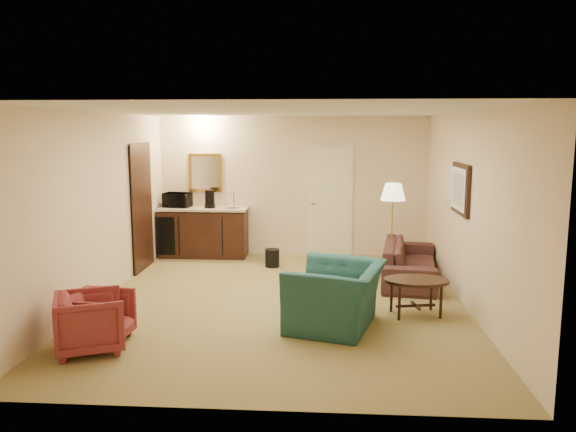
# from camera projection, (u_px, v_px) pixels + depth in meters

# --- Properties ---
(ground) EXTENTS (6.00, 6.00, 0.00)m
(ground) POSITION_uv_depth(u_px,v_px,m) (280.00, 302.00, 7.74)
(ground) COLOR #95824C
(ground) RESTS_ON ground
(room_walls) EXTENTS (5.02, 6.01, 2.61)m
(room_walls) POSITION_uv_depth(u_px,v_px,m) (278.00, 174.00, 8.24)
(room_walls) COLOR beige
(room_walls) RESTS_ON ground
(wetbar_cabinet) EXTENTS (1.64, 0.58, 0.92)m
(wetbar_cabinet) POSITION_uv_depth(u_px,v_px,m) (204.00, 232.00, 10.46)
(wetbar_cabinet) COLOR #321A10
(wetbar_cabinet) RESTS_ON ground
(sofa) EXTENTS (0.89, 2.10, 0.80)m
(sofa) POSITION_uv_depth(u_px,v_px,m) (410.00, 255.00, 8.83)
(sofa) COLOR black
(sofa) RESTS_ON ground
(teal_armchair) EXTENTS (1.06, 1.34, 1.03)m
(teal_armchair) POSITION_uv_depth(u_px,v_px,m) (336.00, 285.00, 6.72)
(teal_armchair) COLOR #20504D
(teal_armchair) RESTS_ON ground
(rose_chair_near) EXTENTS (0.86, 0.88, 0.70)m
(rose_chair_near) POSITION_uv_depth(u_px,v_px,m) (90.00, 319.00, 6.01)
(rose_chair_near) COLOR maroon
(rose_chair_near) RESTS_ON ground
(rose_chair_far) EXTENTS (0.65, 0.69, 0.64)m
(rose_chair_far) POSITION_uv_depth(u_px,v_px,m) (99.00, 315.00, 6.24)
(rose_chair_far) COLOR maroon
(rose_chair_far) RESTS_ON ground
(coffee_table) EXTENTS (0.92, 0.70, 0.48)m
(coffee_table) POSITION_uv_depth(u_px,v_px,m) (416.00, 297.00, 7.18)
(coffee_table) COLOR black
(coffee_table) RESTS_ON ground
(floor_lamp) EXTENTS (0.47, 0.47, 1.51)m
(floor_lamp) POSITION_uv_depth(u_px,v_px,m) (392.00, 229.00, 9.15)
(floor_lamp) COLOR #BD8C3F
(floor_lamp) RESTS_ON ground
(waste_bin) EXTENTS (0.25, 0.25, 0.31)m
(waste_bin) POSITION_uv_depth(u_px,v_px,m) (272.00, 258.00, 9.71)
(waste_bin) COLOR black
(waste_bin) RESTS_ON ground
(microwave) EXTENTS (0.52, 0.35, 0.33)m
(microwave) POSITION_uv_depth(u_px,v_px,m) (177.00, 198.00, 10.45)
(microwave) COLOR black
(microwave) RESTS_ON wetbar_cabinet
(coffee_maker) EXTENTS (0.22, 0.22, 0.33)m
(coffee_maker) POSITION_uv_depth(u_px,v_px,m) (210.00, 199.00, 10.34)
(coffee_maker) COLOR black
(coffee_maker) RESTS_ON wetbar_cabinet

